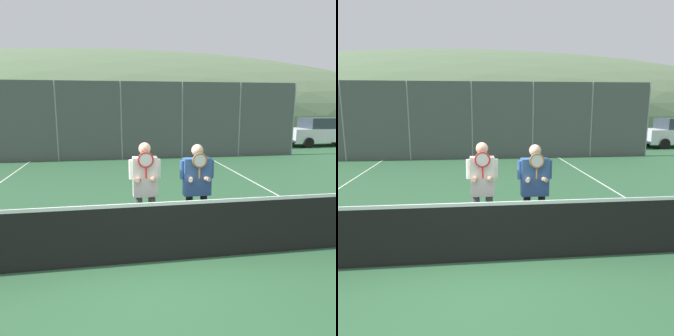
% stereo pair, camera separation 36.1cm
% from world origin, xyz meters
% --- Properties ---
extents(ground_plane, '(120.00, 120.00, 0.00)m').
position_xyz_m(ground_plane, '(0.00, 0.00, 0.00)').
color(ground_plane, '#2D5B38').
extents(hill_distant, '(106.63, 59.24, 20.73)m').
position_xyz_m(hill_distant, '(0.00, 51.47, 0.00)').
color(hill_distant, '#5B7551').
rests_on(hill_distant, ground_plane).
extents(clubhouse_building, '(12.82, 5.50, 3.58)m').
position_xyz_m(clubhouse_building, '(1.88, 19.18, 1.82)').
color(clubhouse_building, beige).
rests_on(clubhouse_building, ground_plane).
extents(fence_back, '(16.91, 0.06, 3.49)m').
position_xyz_m(fence_back, '(0.00, 10.20, 1.74)').
color(fence_back, gray).
rests_on(fence_back, ground_plane).
extents(tennis_net, '(10.84, 0.09, 1.08)m').
position_xyz_m(tennis_net, '(0.00, 0.00, 0.51)').
color(tennis_net, gray).
rests_on(tennis_net, ground_plane).
extents(court_line_right_sideline, '(0.05, 16.00, 0.01)m').
position_xyz_m(court_line_right_sideline, '(4.03, 3.00, 0.00)').
color(court_line_right_sideline, white).
rests_on(court_line_right_sideline, ground_plane).
extents(player_leftmost, '(0.56, 0.34, 1.83)m').
position_xyz_m(player_leftmost, '(0.11, 0.77, 1.07)').
color(player_leftmost, '#56565B').
rests_on(player_leftmost, ground_plane).
extents(player_center_left, '(0.63, 0.34, 1.78)m').
position_xyz_m(player_center_left, '(1.05, 0.77, 1.06)').
color(player_center_left, black).
rests_on(player_center_left, ground_plane).
extents(car_far_left, '(4.78, 2.01, 1.86)m').
position_xyz_m(car_far_left, '(-3.36, 13.51, 0.94)').
color(car_far_left, '#B2B7BC').
rests_on(car_far_left, ground_plane).
extents(car_left_of_center, '(4.17, 1.99, 1.75)m').
position_xyz_m(car_left_of_center, '(1.91, 13.41, 0.90)').
color(car_left_of_center, slate).
rests_on(car_left_of_center, ground_plane).
extents(car_center, '(4.33, 2.01, 1.74)m').
position_xyz_m(car_center, '(6.96, 13.12, 0.89)').
color(car_center, navy).
rests_on(car_center, ground_plane).
extents(car_right_of_center, '(4.57, 1.99, 1.68)m').
position_xyz_m(car_right_of_center, '(12.20, 13.20, 0.87)').
color(car_right_of_center, silver).
rests_on(car_right_of_center, ground_plane).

